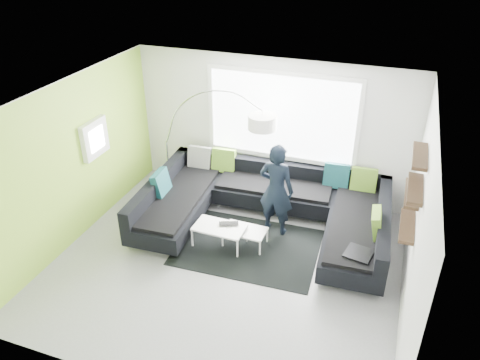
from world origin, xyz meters
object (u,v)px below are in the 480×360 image
person (276,190)px  laptop (229,225)px  sectional_sofa (264,211)px  coffee_table (232,236)px  arc_lamp (166,143)px  side_table (357,267)px

person → laptop: size_ratio=4.41×
sectional_sofa → coffee_table: bearing=-125.4°
sectional_sofa → arc_lamp: size_ratio=1.88×
coffee_table → side_table: (2.14, -0.22, 0.09)m
sectional_sofa → side_table: sectional_sofa is taller
coffee_table → person: size_ratio=0.66×
coffee_table → arc_lamp: size_ratio=0.48×
sectional_sofa → laptop: bearing=-129.9°
sectional_sofa → arc_lamp: (-2.17, 0.55, 0.77)m
sectional_sofa → coffee_table: size_ratio=3.91×
coffee_table → laptop: size_ratio=2.90×
coffee_table → person: bearing=49.6°
side_table → person: 1.88m
person → sectional_sofa: bearing=19.5°
arc_lamp → side_table: (3.93, -1.37, -0.91)m
sectional_sofa → coffee_table: sectional_sofa is taller
side_table → coffee_table: bearing=174.2°
person → arc_lamp: bearing=-5.4°
sectional_sofa → person: (0.20, 0.05, 0.45)m
arc_lamp → coffee_table: bearing=-30.7°
person → laptop: (-0.65, -0.64, -0.48)m
sectional_sofa → person: size_ratio=2.56×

